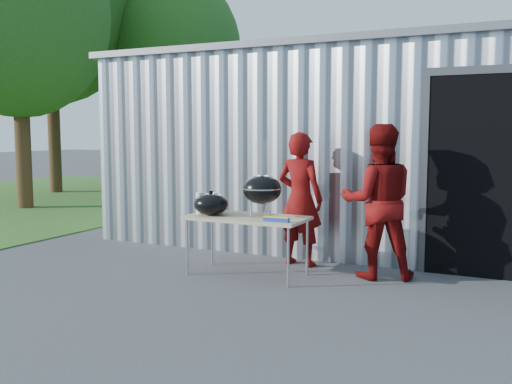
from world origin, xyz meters
The scene contains 14 objects.
ground centered at (0.00, 0.00, 0.00)m, with size 80.00×80.00×0.00m, color #3D3D40.
building centered at (0.92, 4.59, 1.54)m, with size 8.20×6.20×3.10m.
grass_patch centered at (-9.00, 6.00, 0.01)m, with size 10.00×12.00×0.02m, color #2D591E.
tree_left centered at (-7.50, 4.00, 4.54)m, with size 4.21×4.21×6.97m.
tree_mid centered at (-9.50, 7.00, 5.55)m, with size 5.14×5.14×8.52m.
tree_far centered at (-6.50, 9.00, 4.27)m, with size 3.96×3.96×6.56m.
folding_table centered at (0.09, 0.56, 0.71)m, with size 1.50×0.75×0.75m.
kettle_grill centered at (0.29, 0.57, 1.16)m, with size 0.49×0.49×0.95m.
grill_lid centered at (-0.37, 0.46, 0.89)m, with size 0.44×0.44×0.32m.
paper_towels centered at (-0.55, 0.51, 0.89)m, with size 0.12×0.12×0.28m, color white.
white_tub centered at (-0.46, 0.76, 0.80)m, with size 0.20×0.15×0.10m, color white.
foil_box centered at (0.60, 0.31, 0.78)m, with size 0.32×0.06×0.06m.
person_cook centered at (0.49, 1.37, 0.90)m, with size 0.66×0.43×1.80m, color #650A09.
person_bystander centered at (1.61, 1.15, 0.95)m, with size 0.92×0.72×1.90m, color #650A09.
Camera 1 is at (3.24, -5.78, 1.80)m, focal length 40.00 mm.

